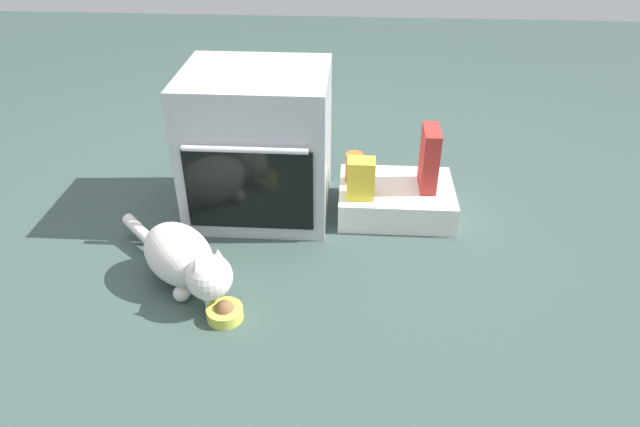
# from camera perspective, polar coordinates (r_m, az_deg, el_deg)

# --- Properties ---
(ground) EXTENTS (8.00, 8.00, 0.00)m
(ground) POSITION_cam_1_polar(r_m,az_deg,el_deg) (2.39, -5.49, -4.86)
(ground) COLOR #384C47
(oven) EXTENTS (0.62, 0.58, 0.66)m
(oven) POSITION_cam_1_polar(r_m,az_deg,el_deg) (2.59, -6.11, 6.81)
(oven) COLOR #B7BABF
(oven) RESTS_ON ground
(pantry_cabinet) EXTENTS (0.52, 0.39, 0.13)m
(pantry_cabinet) POSITION_cam_1_polar(r_m,az_deg,el_deg) (2.69, 7.46, 1.45)
(pantry_cabinet) COLOR white
(pantry_cabinet) RESTS_ON ground
(food_bowl) EXTENTS (0.13, 0.13, 0.08)m
(food_bowl) POSITION_cam_1_polar(r_m,az_deg,el_deg) (2.14, -9.35, -9.55)
(food_bowl) COLOR #D1D14C
(food_bowl) RESTS_ON ground
(cat) EXTENTS (0.57, 0.55, 0.25)m
(cat) POSITION_cam_1_polar(r_m,az_deg,el_deg) (2.25, -13.23, -4.35)
(cat) COLOR silver
(cat) RESTS_ON ground
(cereal_box) EXTENTS (0.07, 0.18, 0.28)m
(cereal_box) POSITION_cam_1_polar(r_m,az_deg,el_deg) (2.61, 10.70, 5.34)
(cereal_box) COLOR #B72D28
(cereal_box) RESTS_ON pantry_cabinet
(snack_bag) EXTENTS (0.12, 0.09, 0.18)m
(snack_bag) POSITION_cam_1_polar(r_m,az_deg,el_deg) (2.52, 4.04, 3.44)
(snack_bag) COLOR yellow
(snack_bag) RESTS_ON pantry_cabinet
(sauce_jar) EXTENTS (0.08, 0.08, 0.14)m
(sauce_jar) POSITION_cam_1_polar(r_m,az_deg,el_deg) (2.64, 3.37, 4.51)
(sauce_jar) COLOR #D16023
(sauce_jar) RESTS_ON pantry_cabinet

